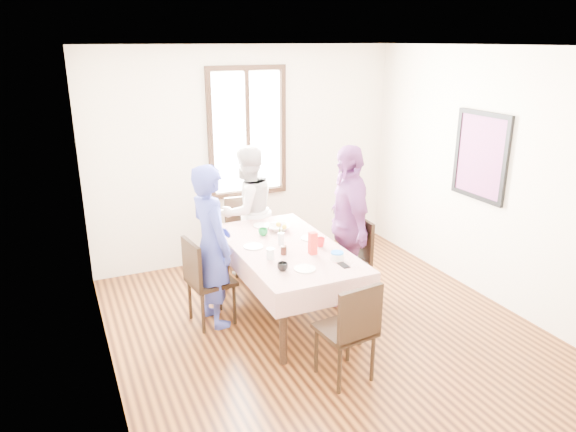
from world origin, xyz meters
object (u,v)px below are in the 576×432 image
object	(u,v)px
chair_left	(211,281)
person_right	(346,225)
chair_right	(347,260)
dining_table	(286,281)
chair_near	(345,329)
chair_far	(246,236)
person_left	(211,246)
person_far	(246,211)

from	to	relation	value
chair_left	person_right	distance (m)	1.54
chair_left	chair_right	xyz separation A→B (m)	(1.50, -0.11, 0.00)
dining_table	chair_left	bearing A→B (deg)	167.66
dining_table	chair_near	bearing A→B (deg)	-90.00
chair_far	chair_near	distance (m)	2.41
chair_right	chair_far	xyz separation A→B (m)	(-0.75, 1.15, 0.00)
chair_right	chair_far	bearing A→B (deg)	35.91
person_left	chair_right	bearing A→B (deg)	-102.86
chair_far	chair_near	xyz separation A→B (m)	(0.00, -2.41, 0.00)
dining_table	person_far	size ratio (longest dim) A/B	1.11
dining_table	person_right	distance (m)	0.88
chair_far	person_right	distance (m)	1.43
chair_left	person_right	bearing A→B (deg)	78.28
chair_far	person_right	world-z (taller)	person_right
chair_left	chair_far	bearing A→B (deg)	136.70
person_left	person_far	xyz separation A→B (m)	(0.73, 1.02, -0.03)
chair_left	chair_far	size ratio (longest dim) A/B	1.00
person_far	person_right	xyz separation A→B (m)	(0.73, -1.13, 0.07)
chair_left	chair_right	bearing A→B (deg)	78.34
chair_left	chair_right	world-z (taller)	same
chair_far	chair_left	bearing A→B (deg)	58.79
chair_near	chair_right	bearing A→B (deg)	52.98
person_left	chair_far	bearing A→B (deg)	-43.71
chair_far	person_right	xyz separation A→B (m)	(0.73, -1.15, 0.41)
chair_left	person_left	xyz separation A→B (m)	(0.02, 0.00, 0.37)
chair_left	person_far	world-z (taller)	person_far
person_left	person_right	distance (m)	1.47
chair_right	person_left	xyz separation A→B (m)	(-1.48, 0.11, 0.37)
chair_near	person_far	bearing A→B (deg)	83.78
person_far	person_right	bearing A→B (deg)	106.11
chair_left	person_far	bearing A→B (deg)	136.12
chair_near	dining_table	bearing A→B (deg)	83.78
chair_near	person_left	xyz separation A→B (m)	(-0.73, 1.37, 0.37)
chair_left	person_far	xyz separation A→B (m)	(0.75, 1.02, 0.34)
person_left	chair_left	bearing A→B (deg)	81.36
chair_left	person_left	world-z (taller)	person_left
person_left	dining_table	bearing A→B (deg)	-111.31
chair_right	chair_far	size ratio (longest dim) A/B	1.00
chair_left	person_left	bearing A→B (deg)	82.51
dining_table	chair_right	xyz separation A→B (m)	(0.75, 0.05, 0.08)
chair_left	person_right	world-z (taller)	person_right
person_right	chair_near	bearing A→B (deg)	-16.25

